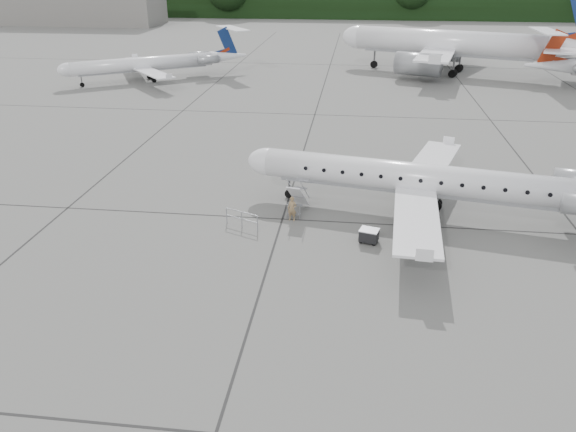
# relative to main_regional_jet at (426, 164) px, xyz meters

# --- Properties ---
(ground) EXTENTS (320.00, 320.00, 0.00)m
(ground) POSITION_rel_main_regional_jet_xyz_m (-1.58, -7.39, -3.25)
(ground) COLOR slate
(ground) RESTS_ON ground
(treeline) EXTENTS (260.00, 4.00, 8.00)m
(treeline) POSITION_rel_main_regional_jet_xyz_m (-1.58, 122.61, 0.75)
(treeline) COLOR black
(treeline) RESTS_ON ground
(terminal_building) EXTENTS (40.00, 14.00, 10.00)m
(terminal_building) POSITION_rel_main_regional_jet_xyz_m (-71.58, 102.61, 1.75)
(terminal_building) COLOR slate
(terminal_building) RESTS_ON ground
(main_regional_jet) EXTENTS (28.33, 22.72, 6.49)m
(main_regional_jet) POSITION_rel_main_regional_jet_xyz_m (0.00, 0.00, 0.00)
(main_regional_jet) COLOR white
(main_regional_jet) RESTS_ON ground
(airstair) EXTENTS (1.25, 2.31, 2.03)m
(airstair) POSITION_rel_main_regional_jet_xyz_m (-7.53, -0.62, -2.23)
(airstair) COLOR white
(airstair) RESTS_ON ground
(passenger) EXTENTS (0.62, 0.48, 1.52)m
(passenger) POSITION_rel_main_regional_jet_xyz_m (-7.77, -1.84, -2.49)
(passenger) COLOR #8D714D
(passenger) RESTS_ON ground
(safety_railing) EXTENTS (2.04, 0.97, 1.00)m
(safety_railing) POSITION_rel_main_regional_jet_xyz_m (-10.57, -3.18, -2.75)
(safety_railing) COLOR #92949A
(safety_railing) RESTS_ON ground
(baggage_cart) EXTENTS (1.15, 1.02, 0.85)m
(baggage_cart) POSITION_rel_main_regional_jet_xyz_m (-3.21, -4.20, -2.82)
(baggage_cart) COLOR black
(baggage_cart) RESTS_ON ground
(bg_narrowbody) EXTENTS (37.71, 32.27, 11.44)m
(bg_narrowbody) POSITION_rel_main_regional_jet_xyz_m (7.47, 47.78, 2.48)
(bg_narrowbody) COLOR white
(bg_narrowbody) RESTS_ON ground
(bg_regional_left) EXTENTS (28.50, 26.76, 6.07)m
(bg_regional_left) POSITION_rel_main_regional_jet_xyz_m (-31.38, 37.76, -0.21)
(bg_regional_left) COLOR white
(bg_regional_left) RESTS_ON ground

